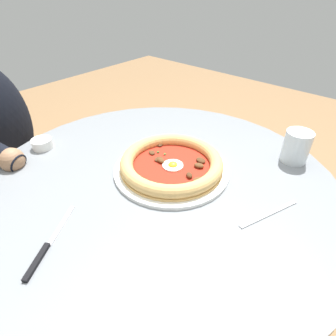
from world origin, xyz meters
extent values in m
cube|color=olive|center=(0.00, 0.00, -0.01)|extent=(6.00, 6.00, 0.02)
cylinder|color=gray|center=(0.00, 0.00, 0.71)|extent=(0.96, 0.96, 0.03)
cylinder|color=slate|center=(0.00, 0.00, 0.36)|extent=(0.12, 0.12, 0.67)
cylinder|color=slate|center=(0.00, 0.00, 0.01)|extent=(0.53, 0.53, 0.02)
cylinder|color=white|center=(0.05, 0.00, 0.72)|extent=(0.32, 0.32, 0.01)
cylinder|color=tan|center=(0.05, 0.00, 0.73)|extent=(0.28, 0.28, 0.01)
torus|color=tan|center=(0.05, 0.00, 0.75)|extent=(0.28, 0.28, 0.04)
cylinder|color=#A82314|center=(0.05, 0.00, 0.74)|extent=(0.26, 0.26, 0.00)
cylinder|color=white|center=(0.05, -0.01, 0.74)|extent=(0.06, 0.06, 0.00)
ellipsoid|color=yellow|center=(0.05, -0.01, 0.74)|extent=(0.03, 0.03, 0.02)
ellipsoid|color=#4C2D19|center=(0.05, 0.04, 0.74)|extent=(0.03, 0.02, 0.01)
ellipsoid|color=#4C2D19|center=(0.12, -0.05, 0.74)|extent=(0.03, 0.04, 0.01)
ellipsoid|color=brown|center=(0.05, -0.10, 0.74)|extent=(0.04, 0.04, 0.01)
ellipsoid|color=brown|center=(0.09, -0.06, 0.74)|extent=(0.03, 0.03, 0.01)
ellipsoid|color=brown|center=(-0.06, 0.01, 0.74)|extent=(0.04, 0.04, 0.01)
ellipsoid|color=#4C2D19|center=(0.04, -0.07, 0.74)|extent=(0.03, 0.03, 0.01)
ellipsoid|color=#4C2D19|center=(0.11, 0.09, 0.74)|extent=(0.02, 0.02, 0.01)
ellipsoid|color=brown|center=(0.05, 0.03, 0.74)|extent=(0.02, 0.03, 0.01)
ellipsoid|color=#4C2D19|center=(0.06, 0.08, 0.74)|extent=(0.03, 0.03, 0.01)
ellipsoid|color=#2D6B28|center=(0.05, -0.03, 0.74)|extent=(0.01, 0.01, 0.00)
ellipsoid|color=#2D6B28|center=(0.08, 0.05, 0.74)|extent=(0.01, 0.01, 0.00)
ellipsoid|color=#2D6B28|center=(0.08, 0.07, 0.74)|extent=(0.01, 0.01, 0.00)
cylinder|color=silver|center=(0.33, -0.23, 0.76)|extent=(0.07, 0.07, 0.09)
cylinder|color=silver|center=(0.33, -0.23, 0.74)|extent=(0.07, 0.07, 0.04)
cube|color=silver|center=(-0.26, 0.05, 0.72)|extent=(0.10, 0.07, 0.00)
cube|color=black|center=(-0.34, 0.00, 0.72)|extent=(0.08, 0.06, 0.01)
cylinder|color=white|center=(-0.12, 0.39, 0.73)|extent=(0.06, 0.06, 0.03)
cylinder|color=olive|center=(-0.12, 0.39, 0.74)|extent=(0.05, 0.05, 0.01)
cube|color=#BCBCC1|center=(0.07, -0.28, 0.72)|extent=(0.16, 0.07, 0.00)
cube|color=#282833|center=(-0.18, 0.69, 0.23)|extent=(0.40, 0.36, 0.45)
sphere|color=#936B4C|center=(-0.22, 0.36, 0.74)|extent=(0.07, 0.07, 0.07)
cylinder|color=#4C4742|center=(-0.33, 0.50, 0.23)|extent=(0.02, 0.02, 0.47)
cylinder|color=#4C4742|center=(0.04, 0.60, 0.23)|extent=(0.02, 0.02, 0.47)
cylinder|color=#4C4742|center=(-0.06, 0.97, 0.23)|extent=(0.02, 0.02, 0.47)
camera|label=1|loc=(-0.43, -0.41, 1.18)|focal=29.85mm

